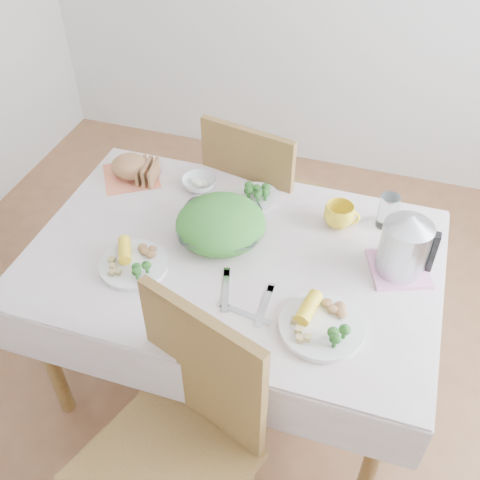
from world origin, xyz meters
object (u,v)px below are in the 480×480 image
(dining_table, at_px, (234,321))
(dinner_plate_right, at_px, (322,327))
(chair_near, at_px, (165,472))
(electric_kettle, at_px, (405,246))
(salad_bowl, at_px, (221,229))
(yellow_mug, at_px, (339,215))
(chair_far, at_px, (266,204))
(dinner_plate_left, at_px, (134,265))

(dining_table, relative_size, dinner_plate_right, 4.97)
(chair_near, bearing_deg, dinner_plate_right, 71.60)
(electric_kettle, bearing_deg, salad_bowl, 169.43)
(chair_near, relative_size, salad_bowl, 3.24)
(yellow_mug, height_order, electric_kettle, electric_kettle)
(chair_far, bearing_deg, chair_near, 104.03)
(chair_far, bearing_deg, dining_table, 106.07)
(salad_bowl, xyz_separation_m, dinner_plate_left, (-0.24, -0.25, -0.03))
(chair_near, bearing_deg, electric_kettle, 74.49)
(chair_far, height_order, yellow_mug, chair_far)
(salad_bowl, xyz_separation_m, electric_kettle, (0.66, 0.02, 0.08))
(dinner_plate_right, bearing_deg, electric_kettle, 58.91)
(dinner_plate_right, xyz_separation_m, electric_kettle, (0.21, 0.34, 0.11))
(dinner_plate_left, bearing_deg, yellow_mug, 34.75)
(electric_kettle, bearing_deg, chair_near, -138.07)
(dinner_plate_right, relative_size, electric_kettle, 1.17)
(salad_bowl, relative_size, dinner_plate_right, 1.14)
(dinner_plate_left, height_order, yellow_mug, yellow_mug)
(chair_far, bearing_deg, electric_kettle, 149.94)
(salad_bowl, distance_m, dinner_plate_left, 0.35)
(dining_table, bearing_deg, dinner_plate_right, -32.54)
(dining_table, bearing_deg, chair_near, -89.41)
(chair_near, xyz_separation_m, dinner_plate_left, (-0.33, 0.54, 0.31))
(dinner_plate_left, distance_m, dinner_plate_right, 0.70)
(dining_table, xyz_separation_m, salad_bowl, (-0.07, 0.08, 0.43))
(dining_table, height_order, chair_near, chair_near)
(dining_table, xyz_separation_m, electric_kettle, (0.59, 0.10, 0.51))
(dinner_plate_left, relative_size, electric_kettle, 1.05)
(salad_bowl, bearing_deg, dining_table, -46.21)
(dining_table, distance_m, chair_far, 0.68)
(chair_near, relative_size, yellow_mug, 8.65)
(yellow_mug, distance_m, electric_kettle, 0.32)
(salad_bowl, height_order, dinner_plate_left, salad_bowl)
(chair_far, xyz_separation_m, dinner_plate_left, (-0.27, -0.85, 0.31))
(dinner_plate_left, bearing_deg, salad_bowl, 45.69)
(salad_bowl, bearing_deg, chair_far, 88.00)
(chair_near, relative_size, dinner_plate_right, 3.69)
(chair_far, relative_size, salad_bowl, 3.13)
(dining_table, xyz_separation_m, chair_far, (-0.05, 0.67, 0.09))
(dining_table, relative_size, dinner_plate_left, 5.56)
(chair_near, xyz_separation_m, electric_kettle, (0.58, 0.82, 0.42))
(chair_far, distance_m, dinner_plate_right, 1.06)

